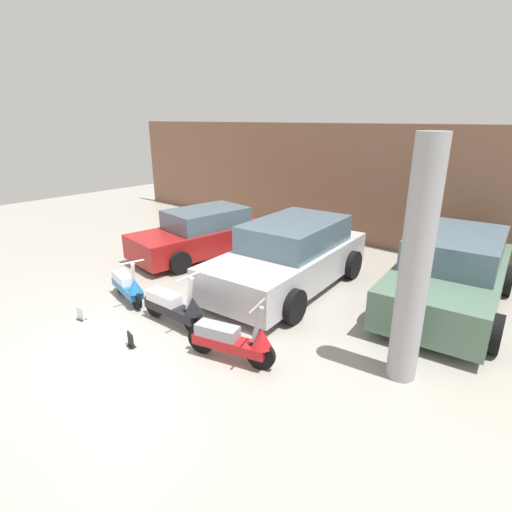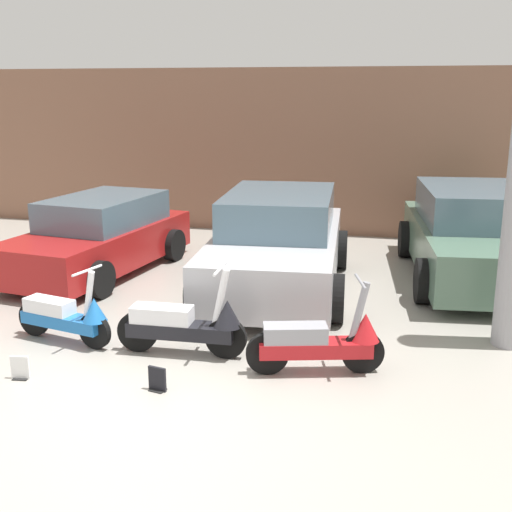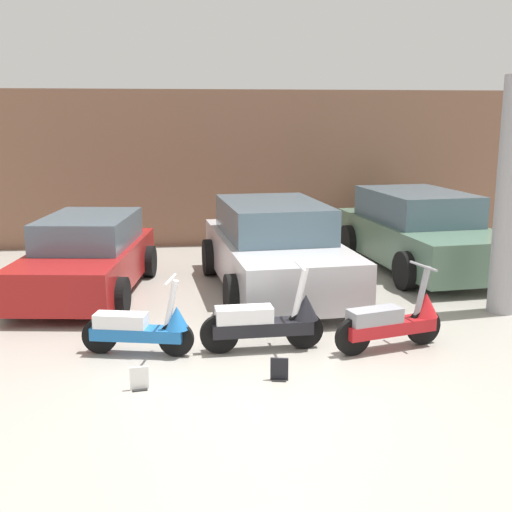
{
  "view_description": "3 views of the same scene",
  "coord_description": "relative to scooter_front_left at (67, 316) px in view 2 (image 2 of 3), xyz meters",
  "views": [
    {
      "loc": [
        5.56,
        -2.97,
        3.61
      ],
      "look_at": [
        0.62,
        2.8,
        0.97
      ],
      "focal_mm": 28.0,
      "sensor_mm": 36.0,
      "label": 1
    },
    {
      "loc": [
        2.61,
        -5.6,
        3.02
      ],
      "look_at": [
        0.77,
        2.14,
        0.95
      ],
      "focal_mm": 45.0,
      "sensor_mm": 36.0,
      "label": 2
    },
    {
      "loc": [
        -0.81,
        -6.57,
        2.89
      ],
      "look_at": [
        0.25,
        2.67,
        0.86
      ],
      "focal_mm": 45.0,
      "sensor_mm": 36.0,
      "label": 3
    }
  ],
  "objects": [
    {
      "name": "car_rear_right",
      "position": [
        5.05,
        4.08,
        0.36
      ],
      "size": [
        2.45,
        4.52,
        1.48
      ],
      "rotation": [
        0.0,
        0.0,
        -1.47
      ],
      "color": "#51705B",
      "rests_on": "ground_plane"
    },
    {
      "name": "wall_back",
      "position": [
        1.34,
        6.84,
        1.38
      ],
      "size": [
        19.6,
        0.12,
        3.46
      ],
      "primitive_type": "cube",
      "color": "#845B47",
      "rests_on": "ground_plane"
    },
    {
      "name": "car_rear_center",
      "position": [
        2.05,
        2.81,
        0.36
      ],
      "size": [
        2.39,
        4.5,
        1.48
      ],
      "rotation": [
        0.0,
        0.0,
        -1.49
      ],
      "color": "#B7B7BC",
      "rests_on": "ground_plane"
    },
    {
      "name": "scooter_front_right",
      "position": [
        1.55,
        -0.02,
        0.04
      ],
      "size": [
        1.56,
        0.56,
        1.09
      ],
      "rotation": [
        0.0,
        0.0,
        0.04
      ],
      "color": "black",
      "rests_on": "ground_plane"
    },
    {
      "name": "placard_near_left_scooter",
      "position": [
        0.02,
        -1.05,
        -0.23
      ],
      "size": [
        0.2,
        0.14,
        0.26
      ],
      "rotation": [
        0.0,
        0.0,
        0.15
      ],
      "color": "black",
      "rests_on": "ground_plane"
    },
    {
      "name": "car_rear_left",
      "position": [
        -1.06,
        3.01,
        0.26
      ],
      "size": [
        2.18,
        3.92,
        1.27
      ],
      "rotation": [
        0.0,
        0.0,
        -1.7
      ],
      "color": "maroon",
      "rests_on": "ground_plane"
    },
    {
      "name": "scooter_front_center",
      "position": [
        3.14,
        -0.15,
        0.03
      ],
      "size": [
        1.48,
        0.69,
        1.06
      ],
      "rotation": [
        0.0,
        0.0,
        0.27
      ],
      "color": "black",
      "rests_on": "ground_plane"
    },
    {
      "name": "placard_near_right_scooter",
      "position": [
        1.56,
        -0.97,
        -0.23
      ],
      "size": [
        0.2,
        0.15,
        0.26
      ],
      "rotation": [
        0.0,
        0.0,
        -0.2
      ],
      "color": "black",
      "rests_on": "ground_plane"
    },
    {
      "name": "ground_plane",
      "position": [
        1.34,
        -1.04,
        -0.35
      ],
      "size": [
        28.0,
        28.0,
        0.0
      ],
      "primitive_type": "plane",
      "color": "#9E998E"
    },
    {
      "name": "scooter_front_left",
      "position": [
        0.0,
        0.0,
        0.0
      ],
      "size": [
        1.39,
        0.6,
        0.98
      ],
      "rotation": [
        0.0,
        0.0,
        -0.22
      ],
      "color": "black",
      "rests_on": "ground_plane"
    }
  ]
}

